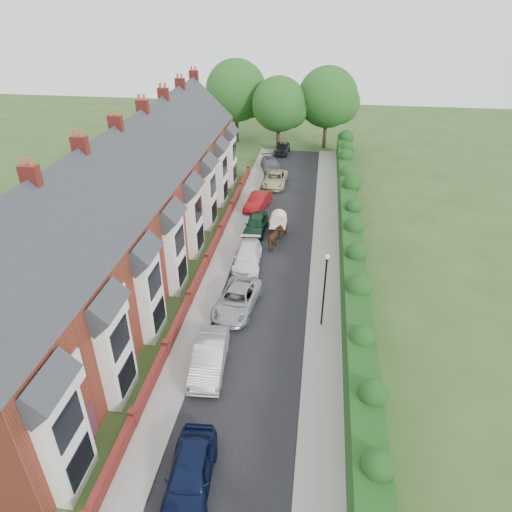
% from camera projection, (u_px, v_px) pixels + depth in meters
% --- Properties ---
extents(ground, '(140.00, 140.00, 0.00)m').
position_uv_depth(ground, '(259.00, 365.00, 25.61)').
color(ground, '#2D4C1E').
rests_on(ground, ground).
extents(road, '(6.00, 58.00, 0.02)m').
position_uv_depth(road, '(272.00, 264.00, 35.08)').
color(road, black).
rests_on(road, ground).
extents(pavement_hedge_side, '(2.20, 58.00, 0.12)m').
position_uv_depth(pavement_hedge_side, '(326.00, 267.00, 34.55)').
color(pavement_hedge_side, '#9A9691').
rests_on(pavement_hedge_side, ground).
extents(pavement_house_side, '(1.70, 58.00, 0.12)m').
position_uv_depth(pavement_house_side, '(223.00, 260.00, 35.53)').
color(pavement_house_side, '#9A9691').
rests_on(pavement_house_side, ground).
extents(kerb_hedge_side, '(0.18, 58.00, 0.13)m').
position_uv_depth(kerb_hedge_side, '(312.00, 266.00, 34.67)').
color(kerb_hedge_side, gray).
rests_on(kerb_hedge_side, ground).
extents(kerb_house_side, '(0.18, 58.00, 0.13)m').
position_uv_depth(kerb_house_side, '(233.00, 260.00, 35.42)').
color(kerb_house_side, gray).
rests_on(kerb_house_side, ground).
extents(hedge, '(2.10, 58.00, 2.85)m').
position_uv_depth(hedge, '(352.00, 251.00, 33.55)').
color(hedge, '#153A12').
rests_on(hedge, ground).
extents(terrace_row, '(9.05, 40.50, 11.50)m').
position_uv_depth(terrace_row, '(130.00, 208.00, 33.24)').
color(terrace_row, '#9C3727').
rests_on(terrace_row, ground).
extents(garden_wall_row, '(0.35, 40.35, 1.10)m').
position_uv_depth(garden_wall_row, '(207.00, 261.00, 34.59)').
color(garden_wall_row, maroon).
rests_on(garden_wall_row, ground).
extents(lamppost, '(0.32, 0.32, 5.16)m').
position_uv_depth(lamppost, '(325.00, 282.00, 26.96)').
color(lamppost, black).
rests_on(lamppost, ground).
extents(tree_far_left, '(7.14, 6.80, 9.29)m').
position_uv_depth(tree_far_left, '(282.00, 106.00, 57.35)').
color(tree_far_left, '#332316').
rests_on(tree_far_left, ground).
extents(tree_far_right, '(7.98, 7.60, 10.31)m').
position_uv_depth(tree_far_right, '(330.00, 99.00, 58.01)').
color(tree_far_right, '#332316').
rests_on(tree_far_right, ground).
extents(tree_far_back, '(8.40, 8.00, 10.82)m').
position_uv_depth(tree_far_back, '(239.00, 92.00, 60.19)').
color(tree_far_back, '#332316').
rests_on(tree_far_back, ground).
extents(car_navy, '(2.18, 4.73, 1.57)m').
position_uv_depth(car_navy, '(190.00, 473.00, 19.00)').
color(car_navy, black).
rests_on(car_navy, ground).
extents(car_silver_a, '(2.04, 4.91, 1.58)m').
position_uv_depth(car_silver_a, '(209.00, 357.00, 25.03)').
color(car_silver_a, '#A7A6AB').
rests_on(car_silver_a, ground).
extents(car_silver_b, '(2.93, 5.36, 1.42)m').
position_uv_depth(car_silver_b, '(237.00, 300.00, 29.79)').
color(car_silver_b, '#9FA2A6').
rests_on(car_silver_b, ground).
extents(car_white, '(2.30, 5.03, 1.43)m').
position_uv_depth(car_white, '(248.00, 257.00, 34.61)').
color(car_white, white).
rests_on(car_white, ground).
extents(car_green, '(1.88, 4.34, 1.46)m').
position_uv_depth(car_green, '(256.00, 224.00, 39.41)').
color(car_green, '#0F331C').
rests_on(car_green, ground).
extents(car_red, '(2.40, 4.62, 1.45)m').
position_uv_depth(car_red, '(258.00, 201.00, 43.69)').
color(car_red, maroon).
rests_on(car_red, ground).
extents(car_beige, '(2.47, 5.11, 1.40)m').
position_uv_depth(car_beige, '(275.00, 179.00, 48.95)').
color(car_beige, '#C3B58D').
rests_on(car_beige, ground).
extents(car_grey, '(3.17, 5.24, 1.42)m').
position_uv_depth(car_grey, '(271.00, 165.00, 52.86)').
color(car_grey, '#54575B').
rests_on(car_grey, ground).
extents(car_black, '(1.91, 4.27, 1.43)m').
position_uv_depth(car_black, '(282.00, 148.00, 58.55)').
color(car_black, black).
rests_on(car_black, ground).
extents(horse, '(1.28, 2.20, 1.75)m').
position_uv_depth(horse, '(275.00, 239.00, 36.80)').
color(horse, '#482C1A').
rests_on(horse, ground).
extents(horse_cart, '(1.40, 3.09, 2.23)m').
position_uv_depth(horse_cart, '(278.00, 222.00, 38.50)').
color(horse_cart, black).
rests_on(horse_cart, ground).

